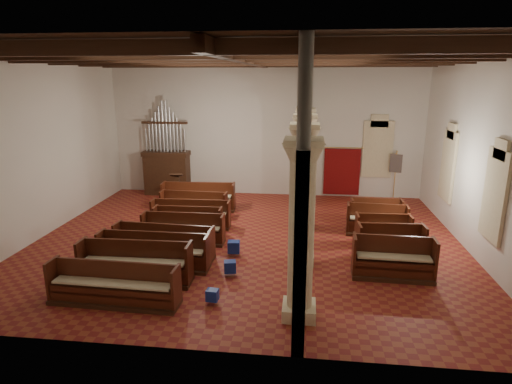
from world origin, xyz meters
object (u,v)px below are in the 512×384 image
object	(u,v)px
processional_banner	(394,184)
nave_pew_0	(114,291)
aisle_pew_0	(393,264)
lectern	(177,189)
pipe_organ	(167,165)

from	to	relation	value
processional_banner	nave_pew_0	xyz separation A→B (m)	(-8.36, -9.93, -0.44)
nave_pew_0	aisle_pew_0	size ratio (longest dim) A/B	1.47
aisle_pew_0	lectern	bearing A→B (deg)	142.87
pipe_organ	nave_pew_0	world-z (taller)	pipe_organ
lectern	nave_pew_0	size ratio (longest dim) A/B	0.41
nave_pew_0	aisle_pew_0	distance (m)	7.24
lectern	processional_banner	distance (m)	9.52
nave_pew_0	aisle_pew_0	xyz separation A→B (m)	(6.90, 2.22, 0.05)
pipe_organ	processional_banner	size ratio (longest dim) A/B	1.97
pipe_organ	processional_banner	world-z (taller)	pipe_organ
pipe_organ	aisle_pew_0	xyz separation A→B (m)	(8.78, -7.72, -0.99)
processional_banner	lectern	bearing A→B (deg)	-153.25
nave_pew_0	aisle_pew_0	world-z (taller)	aisle_pew_0
processional_banner	aisle_pew_0	size ratio (longest dim) A/B	1.02
pipe_organ	aisle_pew_0	distance (m)	11.73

